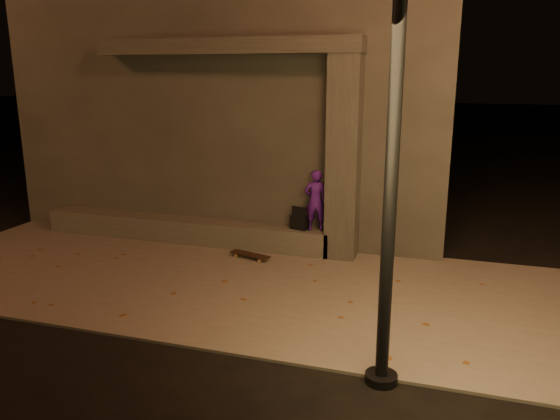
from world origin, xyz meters
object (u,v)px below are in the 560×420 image
(column, at_px, (344,159))
(skateboarder, at_px, (316,200))
(backpack, at_px, (300,221))
(skateboard, at_px, (250,255))
(street_lamp_0, at_px, (399,22))

(column, distance_m, skateboarder, 0.93)
(backpack, xyz_separation_m, skateboard, (-0.75, -0.65, -0.53))
(skateboard, relative_size, street_lamp_0, 0.12)
(column, relative_size, street_lamp_0, 0.54)
(skateboarder, xyz_separation_m, skateboard, (-1.05, -0.65, -0.94))
(skateboarder, relative_size, street_lamp_0, 0.17)
(skateboarder, relative_size, skateboard, 1.38)
(skateboarder, bearing_deg, street_lamp_0, 96.12)
(column, relative_size, skateboard, 4.39)
(skateboard, bearing_deg, column, 39.12)
(skateboarder, distance_m, skateboard, 1.55)
(skateboard, xyz_separation_m, street_lamp_0, (2.79, -3.33, 3.67))
(column, bearing_deg, skateboard, -157.20)
(backpack, distance_m, street_lamp_0, 5.47)
(column, height_order, skateboarder, column)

